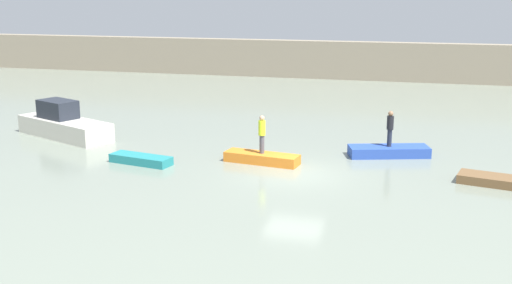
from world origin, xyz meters
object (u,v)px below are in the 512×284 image
object	(u,v)px
rowboat_orange	(262,158)
person_hiviz_shirt	(262,132)
rowboat_teal	(141,159)
motorboat	(64,124)
person_dark_shirt	(390,127)
rowboat_brown	(507,182)
rowboat_blue	(389,151)

from	to	relation	value
rowboat_orange	person_hiviz_shirt	bearing A→B (deg)	8.11
rowboat_teal	motorboat	bearing A→B (deg)	159.33
motorboat	person_dark_shirt	world-z (taller)	person_dark_shirt
motorboat	rowboat_orange	bearing A→B (deg)	-11.35
person_dark_shirt	rowboat_teal	bearing A→B (deg)	-158.66
motorboat	rowboat_brown	size ratio (longest dim) A/B	1.65
motorboat	rowboat_teal	distance (m)	7.43
rowboat_teal	rowboat_brown	size ratio (longest dim) A/B	0.78
rowboat_brown	person_hiviz_shirt	size ratio (longest dim) A/B	2.15
motorboat	person_dark_shirt	size ratio (longest dim) A/B	3.67
person_hiviz_shirt	motorboat	bearing A→B (deg)	168.65
rowboat_orange	person_dark_shirt	world-z (taller)	person_dark_shirt
rowboat_teal	person_hiviz_shirt	size ratio (longest dim) A/B	1.67
motorboat	person_dark_shirt	xyz separation A→B (m)	(17.19, 0.38, 0.76)
rowboat_teal	person_hiviz_shirt	distance (m)	5.67
person_hiviz_shirt	person_dark_shirt	bearing A→B (deg)	26.04
rowboat_orange	person_dark_shirt	size ratio (longest dim) A/B	2.02
rowboat_blue	person_hiviz_shirt	size ratio (longest dim) A/B	2.13
rowboat_blue	person_dark_shirt	size ratio (longest dim) A/B	2.20
rowboat_blue	person_dark_shirt	xyz separation A→B (m)	(0.00, 0.00, 1.20)
motorboat	rowboat_brown	bearing A→B (deg)	-8.14
rowboat_blue	person_hiviz_shirt	bearing A→B (deg)	-171.39
rowboat_orange	rowboat_blue	xyz separation A→B (m)	(5.56, 2.71, 0.01)
person_hiviz_shirt	rowboat_orange	bearing A→B (deg)	180.00
rowboat_teal	person_dark_shirt	world-z (taller)	person_dark_shirt
motorboat	rowboat_teal	size ratio (longest dim) A/B	2.13
rowboat_teal	rowboat_orange	size ratio (longest dim) A/B	0.85
rowboat_teal	person_dark_shirt	size ratio (longest dim) A/B	1.72
motorboat	person_hiviz_shirt	size ratio (longest dim) A/B	3.56
rowboat_teal	rowboat_brown	xyz separation A→B (m)	(15.77, 0.71, -0.01)
motorboat	rowboat_blue	xyz separation A→B (m)	(17.19, 0.38, -0.44)
rowboat_blue	motorboat	bearing A→B (deg)	163.83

